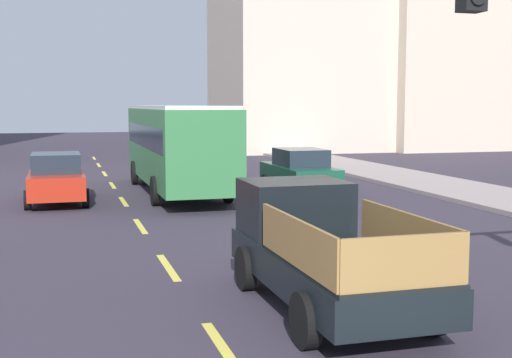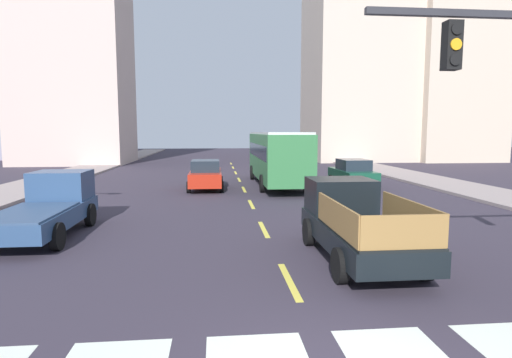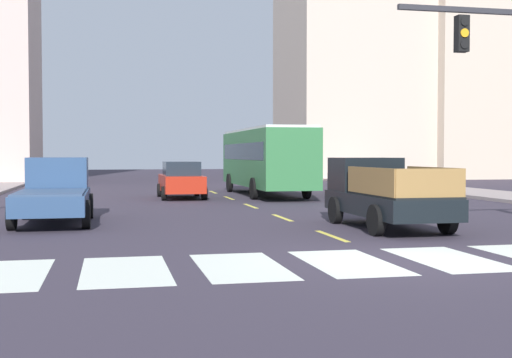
# 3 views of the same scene
# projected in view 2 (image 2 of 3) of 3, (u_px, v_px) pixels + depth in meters

# --- Properties ---
(sidewalk_right) EXTENTS (3.82, 110.00, 0.15)m
(sidewalk_right) POSITION_uv_depth(u_px,v_px,m) (462.00, 188.00, 24.43)
(sidewalk_right) COLOR gray
(sidewalk_right) RESTS_ON ground
(sidewalk_left) EXTENTS (3.82, 110.00, 0.15)m
(sidewalk_left) POSITION_uv_depth(u_px,v_px,m) (4.00, 194.00, 21.95)
(sidewalk_left) COLOR gray
(sidewalk_left) RESTS_ON ground
(lane_dash_0) EXTENTS (0.16, 2.40, 0.01)m
(lane_dash_0) POSITION_uv_depth(u_px,v_px,m) (289.00, 281.00, 9.36)
(lane_dash_0) COLOR #DFCB48
(lane_dash_0) RESTS_ON ground
(lane_dash_1) EXTENTS (0.16, 2.40, 0.01)m
(lane_dash_1) POSITION_uv_depth(u_px,v_px,m) (264.00, 229.00, 14.30)
(lane_dash_1) COLOR #DFCB48
(lane_dash_1) RESTS_ON ground
(lane_dash_2) EXTENTS (0.16, 2.40, 0.01)m
(lane_dash_2) POSITION_uv_depth(u_px,v_px,m) (251.00, 204.00, 19.24)
(lane_dash_2) COLOR #DFCB48
(lane_dash_2) RESTS_ON ground
(lane_dash_3) EXTENTS (0.16, 2.40, 0.01)m
(lane_dash_3) POSITION_uv_depth(u_px,v_px,m) (244.00, 189.00, 24.19)
(lane_dash_3) COLOR #DFCB48
(lane_dash_3) RESTS_ON ground
(lane_dash_4) EXTENTS (0.16, 2.40, 0.01)m
(lane_dash_4) POSITION_uv_depth(u_px,v_px,m) (239.00, 180.00, 29.13)
(lane_dash_4) COLOR #DFCB48
(lane_dash_4) RESTS_ON ground
(lane_dash_5) EXTENTS (0.16, 2.40, 0.01)m
(lane_dash_5) POSITION_uv_depth(u_px,v_px,m) (236.00, 173.00, 34.08)
(lane_dash_5) COLOR #DFCB48
(lane_dash_5) RESTS_ON ground
(lane_dash_6) EXTENTS (0.16, 2.40, 0.01)m
(lane_dash_6) POSITION_uv_depth(u_px,v_px,m) (233.00, 168.00, 39.02)
(lane_dash_6) COLOR #DFCB48
(lane_dash_6) RESTS_ON ground
(lane_dash_7) EXTENTS (0.16, 2.40, 0.01)m
(lane_dash_7) POSITION_uv_depth(u_px,v_px,m) (231.00, 164.00, 43.97)
(lane_dash_7) COLOR #DFCB48
(lane_dash_7) RESTS_ON ground
(pickup_stakebed) EXTENTS (2.18, 5.20, 1.96)m
(pickup_stakebed) POSITION_uv_depth(u_px,v_px,m) (354.00, 222.00, 11.19)
(pickup_stakebed) COLOR black
(pickup_stakebed) RESTS_ON ground
(pickup_dark) EXTENTS (2.18, 5.20, 1.96)m
(pickup_dark) POSITION_uv_depth(u_px,v_px,m) (49.00, 206.00, 13.61)
(pickup_dark) COLOR navy
(pickup_dark) RESTS_ON ground
(city_bus) EXTENTS (2.72, 10.80, 3.32)m
(city_bus) POSITION_uv_depth(u_px,v_px,m) (277.00, 154.00, 25.85)
(city_bus) COLOR #32743F
(city_bus) RESTS_ON ground
(sedan_far) EXTENTS (2.02, 4.40, 1.72)m
(sedan_far) POSITION_uv_depth(u_px,v_px,m) (206.00, 175.00, 24.12)
(sedan_far) COLOR #B52615
(sedan_far) RESTS_ON ground
(sedan_mid) EXTENTS (2.02, 4.40, 1.72)m
(sedan_mid) POSITION_uv_depth(u_px,v_px,m) (353.00, 173.00, 24.89)
(sedan_mid) COLOR #154A34
(sedan_mid) RESTS_ON ground
(block_mid_right) EXTENTS (9.63, 9.21, 31.76)m
(block_mid_right) POSITION_uv_depth(u_px,v_px,m) (452.00, 21.00, 47.36)
(block_mid_right) COLOR beige
(block_mid_right) RESTS_ON ground
(block_low_left) EXTENTS (10.39, 8.72, 23.22)m
(block_low_left) POSITION_uv_depth(u_px,v_px,m) (21.00, 65.00, 51.67)
(block_low_left) COLOR gray
(block_low_left) RESTS_ON ground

